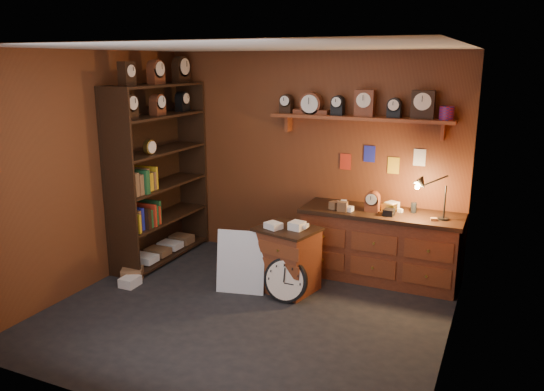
{
  "coord_description": "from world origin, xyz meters",
  "views": [
    {
      "loc": [
        2.36,
        -4.55,
        2.58
      ],
      "look_at": [
        0.14,
        0.35,
        1.21
      ],
      "focal_mm": 35.0,
      "sensor_mm": 36.0,
      "label": 1
    }
  ],
  "objects_px": {
    "workbench": "(380,242)",
    "big_round_clock": "(286,280)",
    "shelving_unit": "(157,166)",
    "low_cabinet": "(287,256)"
  },
  "relations": [
    {
      "from": "shelving_unit",
      "to": "workbench",
      "type": "height_order",
      "value": "shelving_unit"
    },
    {
      "from": "workbench",
      "to": "shelving_unit",
      "type": "bearing_deg",
      "value": -170.13
    },
    {
      "from": "shelving_unit",
      "to": "big_round_clock",
      "type": "bearing_deg",
      "value": -14.81
    },
    {
      "from": "shelving_unit",
      "to": "workbench",
      "type": "xyz_separation_m",
      "value": [
        2.84,
        0.49,
        -0.78
      ]
    },
    {
      "from": "workbench",
      "to": "big_round_clock",
      "type": "relative_size",
      "value": 3.79
    },
    {
      "from": "shelving_unit",
      "to": "low_cabinet",
      "type": "height_order",
      "value": "shelving_unit"
    },
    {
      "from": "workbench",
      "to": "low_cabinet",
      "type": "xyz_separation_m",
      "value": [
        -0.89,
        -0.75,
        -0.07
      ]
    },
    {
      "from": "shelving_unit",
      "to": "workbench",
      "type": "distance_m",
      "value": 2.99
    },
    {
      "from": "shelving_unit",
      "to": "low_cabinet",
      "type": "relative_size",
      "value": 3.08
    },
    {
      "from": "low_cabinet",
      "to": "big_round_clock",
      "type": "height_order",
      "value": "low_cabinet"
    }
  ]
}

